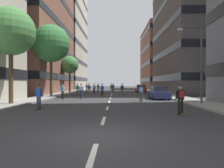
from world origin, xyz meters
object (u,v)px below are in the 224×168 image
(skater_5, at_px, (63,90))
(skater_8, at_px, (122,88))
(street_tree_far, at_px, (11,32))
(skater_6, at_px, (81,90))
(parked_car_mid, at_px, (159,93))
(skater_4, at_px, (77,88))
(parked_car_near, at_px, (141,89))
(street_tree_mid, at_px, (51,44))
(skater_3, at_px, (87,87))
(skater_1, at_px, (89,88))
(skater_9, at_px, (98,87))
(skater_0, at_px, (111,87))
(skater_10, at_px, (102,89))
(skater_11, at_px, (39,95))
(skater_2, at_px, (181,97))
(streetlamp_right, at_px, (197,56))
(street_tree_near, at_px, (70,65))
(skater_13, at_px, (141,91))
(skater_7, at_px, (94,88))
(skater_12, at_px, (113,87))

(skater_5, xyz_separation_m, skater_8, (7.12, 8.47, 0.00))
(street_tree_far, xyz_separation_m, skater_6, (4.77, 6.88, -5.14))
(parked_car_mid, distance_m, skater_4, 13.52)
(parked_car_near, bearing_deg, street_tree_mid, -137.10)
(skater_3, xyz_separation_m, skater_6, (1.83, -17.57, 0.03))
(skater_1, distance_m, skater_9, 8.04)
(skater_0, xyz_separation_m, skater_10, (-1.13, -9.37, -0.03))
(skater_10, height_order, skater_11, same)
(skater_9, bearing_deg, skater_2, -76.02)
(streetlamp_right, relative_size, skater_6, 3.65)
(street_tree_near, bearing_deg, skater_13, -59.45)
(street_tree_near, bearing_deg, skater_7, -38.84)
(skater_7, height_order, skater_9, same)
(street_tree_near, relative_size, street_tree_far, 0.86)
(skater_2, xyz_separation_m, skater_5, (-9.85, 11.40, 0.00))
(skater_1, xyz_separation_m, skater_12, (3.85, 8.76, 0.03))
(parked_car_mid, xyz_separation_m, skater_4, (-10.90, 7.99, 0.29))
(streetlamp_right, bearing_deg, skater_5, 155.56)
(skater_4, bearing_deg, skater_9, 75.40)
(streetlamp_right, distance_m, skater_13, 6.02)
(skater_2, bearing_deg, streetlamp_right, 60.24)
(skater_10, bearing_deg, skater_2, -71.62)
(skater_0, bearing_deg, skater_8, -74.65)
(skater_2, bearing_deg, skater_10, 108.38)
(skater_8, bearing_deg, skater_9, 116.09)
(skater_4, height_order, skater_9, same)
(skater_6, distance_m, skater_12, 18.25)
(skater_13, bearing_deg, skater_0, 100.09)
(skater_2, xyz_separation_m, skater_11, (-9.24, 2.45, -0.03))
(skater_1, relative_size, skater_8, 1.00)
(skater_11, bearing_deg, street_tree_mid, 103.96)
(skater_1, bearing_deg, streetlamp_right, -54.28)
(street_tree_mid, bearing_deg, street_tree_far, -90.00)
(skater_1, height_order, skater_4, same)
(streetlamp_right, height_order, skater_6, streetlamp_right)
(skater_3, relative_size, skater_5, 1.00)
(streetlamp_right, distance_m, skater_2, 7.06)
(skater_3, distance_m, skater_11, 27.07)
(skater_2, bearing_deg, street_tree_mid, 128.40)
(skater_4, height_order, skater_13, same)
(parked_car_near, distance_m, skater_3, 10.89)
(street_tree_mid, distance_m, skater_1, 9.30)
(parked_car_near, relative_size, skater_13, 2.47)
(parked_car_near, height_order, skater_2, skater_2)
(skater_11, relative_size, skater_12, 1.00)
(street_tree_mid, xyz_separation_m, street_tree_far, (0.00, -10.79, -1.06))
(skater_1, distance_m, skater_12, 9.57)
(skater_2, distance_m, skater_8, 20.06)
(skater_12, bearing_deg, skater_9, -165.95)
(street_tree_far, xyz_separation_m, skater_0, (8.05, 21.32, -5.14))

